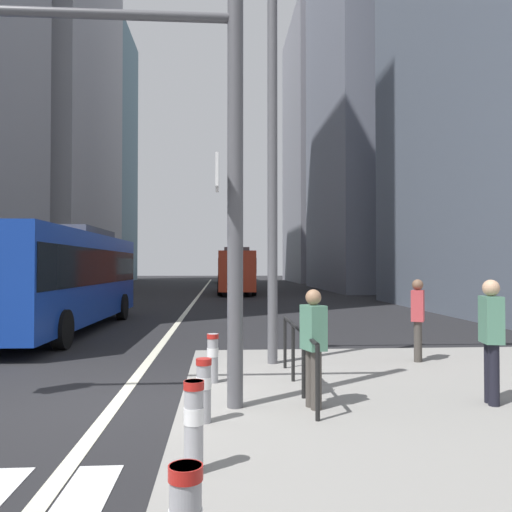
% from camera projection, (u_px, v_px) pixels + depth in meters
% --- Properties ---
extents(ground_plane, '(160.00, 160.00, 0.00)m').
position_uv_depth(ground_plane, '(192.00, 305.00, 27.67)').
color(ground_plane, black).
extents(median_island, '(9.00, 10.00, 0.15)m').
position_uv_depth(median_island, '(504.00, 412.00, 7.09)').
color(median_island, gray).
rests_on(median_island, ground).
extents(lane_centre_line, '(0.20, 80.00, 0.01)m').
position_uv_depth(lane_centre_line, '(200.00, 294.00, 37.64)').
color(lane_centre_line, beige).
rests_on(lane_centre_line, ground).
extents(office_tower_left_mid, '(13.45, 18.82, 44.66)m').
position_uv_depth(office_tower_left_mid, '(27.00, 42.00, 46.35)').
color(office_tower_left_mid, '#9E9EA3').
rests_on(office_tower_left_mid, ground).
extents(office_tower_left_far, '(10.06, 17.09, 34.31)m').
position_uv_depth(office_tower_left_far, '(89.00, 152.00, 68.08)').
color(office_tower_left_far, slate).
rests_on(office_tower_left_far, ground).
extents(office_tower_right_mid, '(13.14, 17.07, 37.34)m').
position_uv_depth(office_tower_right_mid, '(395.00, 80.00, 45.72)').
color(office_tower_right_mid, slate).
rests_on(office_tower_right_mid, ground).
extents(office_tower_right_far, '(12.48, 17.90, 34.68)m').
position_uv_depth(office_tower_right_far, '(336.00, 152.00, 68.85)').
color(office_tower_right_far, gray).
rests_on(office_tower_right_far, ground).
extents(city_bus_blue_oncoming, '(2.85, 11.06, 3.40)m').
position_uv_depth(city_bus_blue_oncoming, '(61.00, 274.00, 16.33)').
color(city_bus_blue_oncoming, '#14389E').
rests_on(city_bus_blue_oncoming, ground).
extents(city_bus_red_receding, '(2.82, 11.83, 3.40)m').
position_uv_depth(city_bus_red_receding, '(236.00, 269.00, 39.45)').
color(city_bus_red_receding, red).
rests_on(city_bus_red_receding, ground).
extents(city_bus_red_distant, '(2.83, 11.19, 3.40)m').
position_uv_depth(city_bus_red_distant, '(229.00, 268.00, 61.95)').
color(city_bus_red_distant, '#198456').
rests_on(city_bus_red_distant, ground).
extents(car_oncoming_mid, '(2.10, 4.05, 1.94)m').
position_uv_depth(car_oncoming_mid, '(116.00, 280.00, 39.37)').
color(car_oncoming_mid, '#B2A899').
rests_on(car_oncoming_mid, ground).
extents(car_receding_near, '(2.15, 4.43, 1.94)m').
position_uv_depth(car_receding_near, '(243.00, 277.00, 51.47)').
color(car_receding_near, maroon).
rests_on(car_receding_near, ground).
extents(traffic_signal_gantry, '(5.81, 0.65, 6.00)m').
position_uv_depth(traffic_signal_gantry, '(95.00, 119.00, 6.98)').
color(traffic_signal_gantry, '#515156').
rests_on(traffic_signal_gantry, median_island).
extents(street_lamp_post, '(5.50, 0.32, 8.00)m').
position_uv_depth(street_lamp_post, '(272.00, 108.00, 10.31)').
color(street_lamp_post, '#56565B').
rests_on(street_lamp_post, median_island).
extents(bollard_left, '(0.20, 0.20, 0.86)m').
position_uv_depth(bollard_left, '(194.00, 422.00, 4.82)').
color(bollard_left, '#99999E').
rests_on(bollard_left, median_island).
extents(bollard_right, '(0.20, 0.20, 0.79)m').
position_uv_depth(bollard_right, '(204.00, 387.00, 6.37)').
color(bollard_right, '#99999E').
rests_on(bollard_right, median_island).
extents(bollard_back, '(0.20, 0.20, 0.81)m').
position_uv_depth(bollard_back, '(213.00, 355.00, 8.55)').
color(bollard_back, '#99999E').
rests_on(bollard_back, median_island).
extents(pedestrian_railing, '(0.06, 3.37, 0.98)m').
position_uv_depth(pedestrian_railing, '(298.00, 345.00, 8.09)').
color(pedestrian_railing, black).
rests_on(pedestrian_railing, median_island).
extents(pedestrian_waiting, '(0.38, 0.45, 1.67)m').
position_uv_depth(pedestrian_waiting, '(418.00, 316.00, 10.46)').
color(pedestrian_waiting, '#423D38').
rests_on(pedestrian_waiting, median_island).
extents(pedestrian_walking, '(0.34, 0.43, 1.62)m').
position_uv_depth(pedestrian_walking, '(313.00, 342.00, 7.02)').
color(pedestrian_walking, '#423D38').
rests_on(pedestrian_walking, median_island).
extents(pedestrian_far, '(0.30, 0.41, 1.75)m').
position_uv_depth(pedestrian_far, '(491.00, 335.00, 7.22)').
color(pedestrian_far, black).
rests_on(pedestrian_far, median_island).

